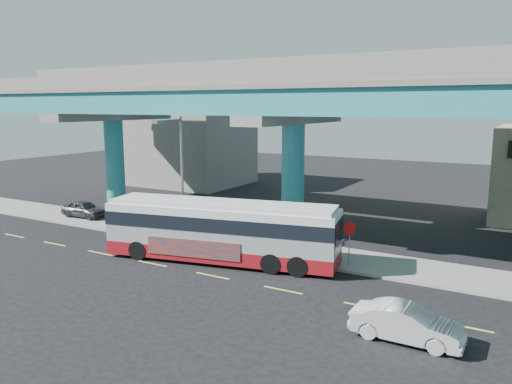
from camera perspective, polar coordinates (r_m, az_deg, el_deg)
The scene contains 10 objects.
ground at distance 26.02m, azimuth -4.59°, elevation -9.35°, with size 120.00×120.00×0.00m, color black.
sidewalk at distance 30.48m, azimuth 1.28°, elevation -6.29°, with size 70.00×4.00×0.15m, color gray.
lane_markings at distance 25.79m, azimuth -4.97°, elevation -9.52°, with size 58.00×0.12×0.01m.
viaduct at distance 32.51m, azimuth 4.44°, elevation 10.86°, with size 52.00×12.40×11.70m.
building_concrete at distance 55.92m, azimuth -7.73°, elevation 5.58°, with size 12.00×10.00×9.00m, color gray.
transit_bus at distance 27.64m, azimuth -3.97°, elevation -4.23°, with size 13.30×5.38×3.34m.
sedan at distance 19.65m, azimuth 16.84°, elevation -14.20°, with size 4.05×1.42×1.34m, color #BCBCC2.
parked_car at distance 40.21m, azimuth -19.08°, elevation -1.83°, with size 3.79×1.62×1.28m, color #303036.
street_lamp at distance 30.64m, azimuth -9.13°, elevation 3.41°, with size 0.50×2.52×7.74m.
stop_sign at distance 26.64m, azimuth 10.64°, elevation -4.78°, with size 0.53×0.55×2.43m.
Camera 1 is at (13.96, -20.24, 8.52)m, focal length 35.00 mm.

